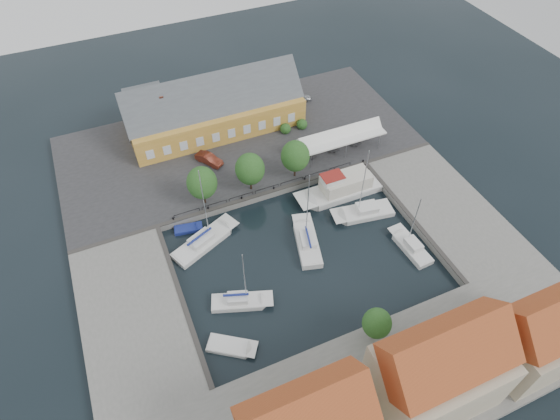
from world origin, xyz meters
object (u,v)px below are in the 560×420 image
(center_sailboat, at_px, (307,242))
(tent_canopy, at_px, (341,137))
(car_silver, at_px, (301,99))
(east_boat_a, at_px, (364,213))
(launch_sw, at_px, (231,347))
(launch_nw, at_px, (188,229))
(trawler, at_px, (341,189))
(west_boat_d, at_px, (241,302))
(car_red, at_px, (209,159))
(warehouse, at_px, (211,110))
(west_boat_a, at_px, (204,242))
(east_boat_c, at_px, (410,247))

(center_sailboat, bearing_deg, tent_canopy, 48.71)
(car_silver, height_order, east_boat_a, east_boat_a)
(launch_sw, bearing_deg, launch_nw, 89.10)
(center_sailboat, relative_size, trawler, 0.94)
(tent_canopy, xyz_separation_m, trawler, (-3.88, -7.74, -2.67))
(west_boat_d, relative_size, launch_nw, 2.51)
(car_red, bearing_deg, trawler, -73.20)
(east_boat_a, bearing_deg, warehouse, 117.35)
(warehouse, relative_size, launch_nw, 7.05)
(center_sailboat, xyz_separation_m, launch_nw, (-13.94, 8.77, -0.27))
(east_boat_a, height_order, west_boat_a, west_boat_a)
(car_silver, distance_m, trawler, 22.71)
(warehouse, relative_size, center_sailboat, 2.31)
(east_boat_a, bearing_deg, west_boat_a, 170.09)
(tent_canopy, relative_size, west_boat_a, 1.07)
(car_silver, distance_m, east_boat_a, 27.46)
(tent_canopy, xyz_separation_m, west_boat_d, (-23.92, -19.44, -3.41))
(west_boat_a, relative_size, launch_nw, 3.23)
(east_boat_a, bearing_deg, center_sailboat, -170.03)
(car_red, relative_size, east_boat_a, 0.36)
(east_boat_a, relative_size, launch_sw, 2.14)
(car_silver, height_order, launch_sw, car_silver)
(tent_canopy, distance_m, center_sailboat, 19.42)
(east_boat_c, relative_size, launch_sw, 1.63)
(center_sailboat, height_order, east_boat_c, center_sailboat)
(tent_canopy, distance_m, east_boat_a, 13.43)
(east_boat_a, bearing_deg, trawler, 101.48)
(center_sailboat, xyz_separation_m, east_boat_a, (9.75, 1.71, -0.10))
(car_red, relative_size, center_sailboat, 0.37)
(east_boat_c, xyz_separation_m, launch_nw, (-26.22, 14.91, -0.17))
(tent_canopy, xyz_separation_m, launch_nw, (-26.56, -5.60, -3.59))
(launch_sw, bearing_deg, east_boat_a, 26.01)
(tent_canopy, distance_m, car_red, 20.68)
(car_red, bearing_deg, east_boat_c, -86.77)
(launch_nw, bearing_deg, car_red, 58.72)
(warehouse, height_order, car_silver, warehouse)
(west_boat_d, bearing_deg, launch_sw, -120.81)
(launch_nw, bearing_deg, center_sailboat, -32.19)
(warehouse, distance_m, launch_nw, 22.29)
(car_silver, relative_size, east_boat_c, 0.38)
(tent_canopy, relative_size, launch_nw, 3.45)
(trawler, relative_size, east_boat_a, 1.05)
(warehouse, height_order, center_sailboat, center_sailboat)
(center_sailboat, height_order, west_boat_d, center_sailboat)
(east_boat_a, height_order, west_boat_d, east_boat_a)
(west_boat_a, height_order, launch_nw, west_boat_a)
(car_silver, xyz_separation_m, launch_sw, (-27.03, -38.96, -1.53))
(center_sailboat, bearing_deg, trawler, 37.18)
(car_silver, height_order, west_boat_d, west_boat_d)
(warehouse, relative_size, tent_canopy, 2.04)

